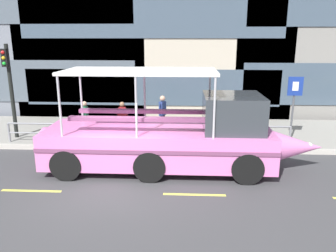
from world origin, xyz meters
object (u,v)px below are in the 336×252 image
at_px(pedestrian_near_bow, 250,112).
at_px(pedestrian_mid_left, 163,111).
at_px(pedestrian_mid_right, 122,116).
at_px(duck_tour_boat, 175,138).
at_px(pedestrian_near_stern, 85,115).
at_px(parking_sign, 294,98).
at_px(traffic_light_pole, 10,82).

height_order(pedestrian_near_bow, pedestrian_mid_left, pedestrian_mid_left).
height_order(pedestrian_near_bow, pedestrian_mid_right, pedestrian_near_bow).
relative_size(duck_tour_boat, pedestrian_near_stern, 6.02).
distance_m(parking_sign, pedestrian_near_bow, 1.92).
relative_size(traffic_light_pole, pedestrian_mid_left, 2.28).
bearing_deg(parking_sign, pedestrian_near_bow, 155.17).
bearing_deg(pedestrian_near_bow, duck_tour_boat, -131.07).
bearing_deg(pedestrian_near_stern, duck_tour_boat, -37.71).
xyz_separation_m(duck_tour_boat, pedestrian_mid_right, (-2.36, 3.10, 0.02)).
height_order(parking_sign, pedestrian_mid_left, parking_sign).
xyz_separation_m(pedestrian_near_bow, pedestrian_near_stern, (-7.14, -0.55, -0.10)).
height_order(parking_sign, duck_tour_boat, duck_tour_boat).
xyz_separation_m(pedestrian_mid_left, pedestrian_mid_right, (-1.69, -0.56, -0.11)).
bearing_deg(pedestrian_mid_left, pedestrian_near_bow, -0.43).
relative_size(parking_sign, duck_tour_boat, 0.29).
relative_size(pedestrian_near_bow, pedestrian_near_stern, 1.11).
relative_size(parking_sign, pedestrian_mid_right, 1.73).
xyz_separation_m(duck_tour_boat, pedestrian_mid_left, (-0.67, 3.65, 0.13)).
xyz_separation_m(traffic_light_pole, duck_tour_boat, (6.98, -2.76, -1.48)).
bearing_deg(pedestrian_near_bow, pedestrian_near_stern, -175.61).
relative_size(traffic_light_pole, duck_tour_boat, 0.42).
height_order(traffic_light_pole, pedestrian_near_bow, traffic_light_pole).
height_order(traffic_light_pole, pedestrian_near_stern, traffic_light_pole).
height_order(traffic_light_pole, duck_tour_boat, traffic_light_pole).
relative_size(pedestrian_mid_right, pedestrian_near_stern, 0.99).
bearing_deg(pedestrian_mid_right, pedestrian_near_bow, 5.47).
bearing_deg(parking_sign, pedestrian_mid_right, 178.32).
height_order(duck_tour_boat, pedestrian_mid_right, duck_tour_boat).
height_order(duck_tour_boat, pedestrian_mid_left, duck_tour_boat).
distance_m(duck_tour_boat, pedestrian_mid_right, 3.89).
relative_size(traffic_light_pole, pedestrian_mid_right, 2.56).
height_order(pedestrian_mid_left, pedestrian_near_stern, pedestrian_mid_left).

